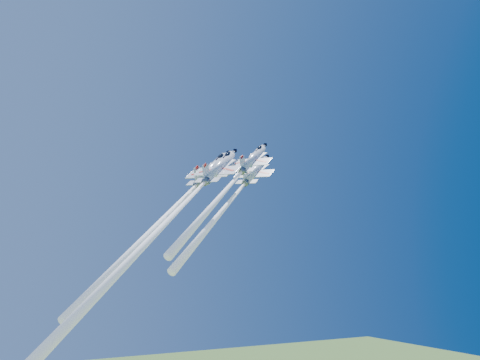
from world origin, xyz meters
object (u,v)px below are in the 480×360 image
jet_lead (231,200)px  jet_slot (166,223)px  jet_left (170,212)px  jet_right (228,187)px

jet_lead → jet_slot: bearing=-93.4°
jet_lead → jet_left: bearing=-120.8°
jet_left → jet_right: (9.34, -7.37, 4.75)m
jet_lead → jet_slot: (-18.87, -11.15, -6.26)m
jet_left → jet_right: bearing=17.7°
jet_lead → jet_right: (-4.81, -8.15, 1.50)m
jet_lead → jet_slot: size_ratio=0.73×
jet_lead → jet_right: 9.59m
jet_lead → jet_right: size_ratio=1.08×
jet_lead → jet_left: jet_left is taller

